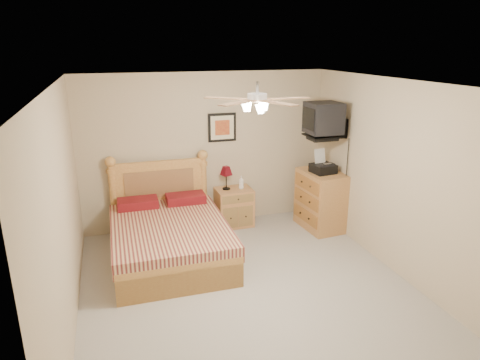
% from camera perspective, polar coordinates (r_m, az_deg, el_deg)
% --- Properties ---
extents(floor, '(4.50, 4.50, 0.00)m').
position_cam_1_polar(floor, '(5.43, 1.27, -14.58)').
color(floor, gray).
rests_on(floor, ground).
extents(ceiling, '(4.00, 4.50, 0.04)m').
position_cam_1_polar(ceiling, '(4.61, 1.48, 12.69)').
color(ceiling, white).
rests_on(ceiling, ground).
extents(wall_back, '(4.00, 0.04, 2.50)m').
position_cam_1_polar(wall_back, '(6.96, -4.56, 3.92)').
color(wall_back, '#BEAC8C').
rests_on(wall_back, ground).
extents(wall_front, '(4.00, 0.04, 2.50)m').
position_cam_1_polar(wall_front, '(3.05, 15.49, -15.79)').
color(wall_front, '#BEAC8C').
rests_on(wall_front, ground).
extents(wall_left, '(0.04, 4.50, 2.50)m').
position_cam_1_polar(wall_left, '(4.68, -22.58, -4.39)').
color(wall_left, '#BEAC8C').
rests_on(wall_left, ground).
extents(wall_right, '(0.04, 4.50, 2.50)m').
position_cam_1_polar(wall_right, '(5.81, 20.41, 0.03)').
color(wall_right, '#BEAC8C').
rests_on(wall_right, ground).
extents(bed, '(1.55, 2.02, 1.30)m').
position_cam_1_polar(bed, '(5.96, -9.50, -4.77)').
color(bed, '#BA7238').
rests_on(bed, ground).
extents(nightstand, '(0.59, 0.45, 0.63)m').
position_cam_1_polar(nightstand, '(7.11, -0.80, -3.62)').
color(nightstand, '#BF7643').
rests_on(nightstand, ground).
extents(table_lamp, '(0.28, 0.28, 0.39)m').
position_cam_1_polar(table_lamp, '(6.94, -1.85, 0.29)').
color(table_lamp, '#550913').
rests_on(table_lamp, nightstand).
extents(lotion_bottle, '(0.11, 0.11, 0.22)m').
position_cam_1_polar(lotion_bottle, '(6.99, 0.16, -0.32)').
color(lotion_bottle, white).
rests_on(lotion_bottle, nightstand).
extents(framed_picture, '(0.46, 0.04, 0.46)m').
position_cam_1_polar(framed_picture, '(6.93, -2.40, 7.02)').
color(framed_picture, black).
rests_on(framed_picture, wall_back).
extents(dresser, '(0.63, 0.85, 0.96)m').
position_cam_1_polar(dresser, '(7.09, 10.80, -2.63)').
color(dresser, '#9D6936').
rests_on(dresser, ground).
extents(fax_machine, '(0.39, 0.40, 0.36)m').
position_cam_1_polar(fax_machine, '(6.84, 11.07, 2.42)').
color(fax_machine, black).
rests_on(fax_machine, dresser).
extents(magazine_lower, '(0.23, 0.27, 0.02)m').
position_cam_1_polar(magazine_lower, '(7.13, 9.91, 1.68)').
color(magazine_lower, '#A9A28B').
rests_on(magazine_lower, dresser).
extents(magazine_upper, '(0.28, 0.33, 0.02)m').
position_cam_1_polar(magazine_upper, '(7.12, 9.87, 1.84)').
color(magazine_upper, gray).
rests_on(magazine_upper, magazine_lower).
extents(wall_tv, '(0.56, 0.46, 0.58)m').
position_cam_1_polar(wall_tv, '(6.63, 12.20, 7.82)').
color(wall_tv, black).
rests_on(wall_tv, wall_right).
extents(ceiling_fan, '(1.14, 1.14, 0.28)m').
position_cam_1_polar(ceiling_fan, '(4.44, 2.31, 10.67)').
color(ceiling_fan, white).
rests_on(ceiling_fan, ceiling).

